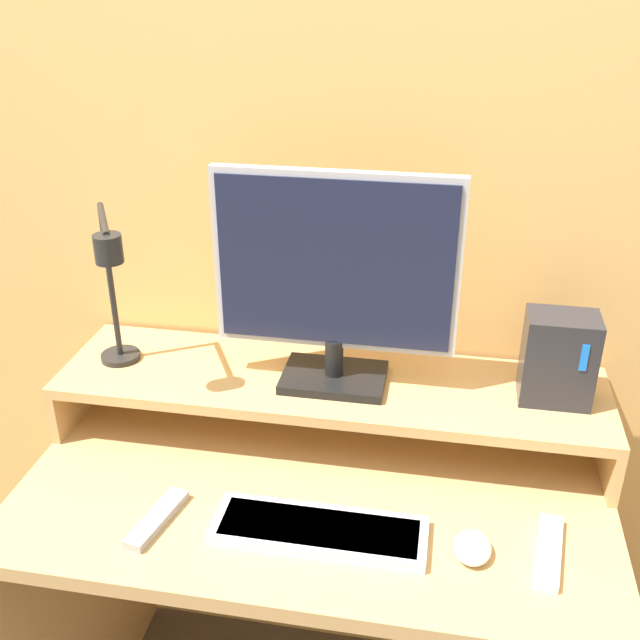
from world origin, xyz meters
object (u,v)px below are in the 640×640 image
router_dock (558,358)px  keyboard (319,530)px  remote_secondary (549,551)px  remote_control (157,519)px  monitor (335,277)px  mouse (472,548)px  desk_lamp (112,287)px

router_dock → keyboard: bearing=-142.1°
keyboard → remote_secondary: bearing=3.3°
keyboard → remote_control: 0.28m
monitor → router_dock: size_ratio=2.63×
mouse → keyboard: bearing=-179.8°
monitor → desk_lamp: (-0.41, -0.07, -0.03)m
desk_lamp → router_dock: (0.83, 0.08, -0.11)m
remote_secondary → keyboard: bearing=-176.7°
remote_control → router_dock: bearing=25.8°
router_dock → remote_secondary: router_dock is taller
keyboard → remote_secondary: keyboard is taller
remote_secondary → remote_control: bearing=-176.4°
monitor → mouse: bearing=-46.4°
keyboard → remote_secondary: (0.38, 0.02, -0.00)m
desk_lamp → keyboard: size_ratio=0.93×
remote_control → remote_secondary: bearing=3.6°
router_dock → mouse: size_ratio=2.15×
desk_lamp → mouse: desk_lamp is taller
desk_lamp → mouse: 0.79m
router_dock → keyboard: size_ratio=0.48×
monitor → keyboard: size_ratio=1.25×
desk_lamp → remote_control: size_ratio=2.15×
keyboard → remote_secondary: 0.38m
desk_lamp → remote_control: (0.15, -0.25, -0.32)m
desk_lamp → keyboard: (0.44, -0.23, -0.32)m
monitor → router_dock: 0.44m
remote_control → remote_secondary: (0.66, 0.04, 0.00)m
desk_lamp → router_dock: bearing=5.4°
monitor → remote_secondary: size_ratio=2.68×
keyboard → remote_control: (-0.28, -0.02, -0.00)m
router_dock → remote_control: 0.78m
router_dock → remote_control: router_dock is taller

